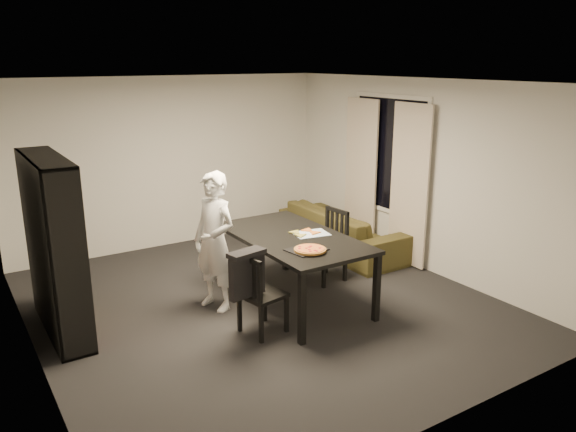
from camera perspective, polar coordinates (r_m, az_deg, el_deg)
room at (r=6.40m, az=-2.71°, el=1.75°), size 5.01×5.51×2.61m
window_pane at (r=8.29m, az=10.25°, el=6.16°), size 0.02×1.40×1.60m
window_frame at (r=8.28m, az=10.22°, el=6.15°), size 0.03×1.52×1.72m
curtain_left at (r=7.93m, az=12.22°, el=3.04°), size 0.03×0.70×2.25m
curtain_right at (r=8.68m, az=7.40°, el=4.35°), size 0.03×0.70×2.25m
bookshelf at (r=6.35m, az=-22.65°, el=-2.89°), size 0.35×1.50×1.90m
dining_table at (r=6.62m, az=0.47°, el=-2.64°), size 1.11×1.99×0.83m
chair_left at (r=5.93m, az=-3.23°, el=-7.46°), size 0.49×0.49×0.90m
chair_right at (r=7.41m, az=4.34°, el=-2.44°), size 0.48×0.48×0.95m
draped_jacket at (r=5.77m, az=-4.19°, el=-5.69°), size 0.42×0.24×0.50m
person at (r=6.51m, az=-7.46°, el=-2.59°), size 0.56×0.69×1.63m
baking_tray at (r=6.12m, az=1.89°, el=-3.43°), size 0.44×0.37×0.01m
pepperoni_pizza at (r=6.06m, az=2.26°, el=-3.42°), size 0.35×0.35×0.03m
kitchen_towel at (r=6.67m, az=2.37°, el=-1.81°), size 0.45×0.37×0.01m
pizza_slices at (r=6.67m, az=1.65°, el=-1.69°), size 0.40×0.35×0.01m
sofa at (r=8.59m, az=5.51°, el=-1.36°), size 0.88×2.25×0.66m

